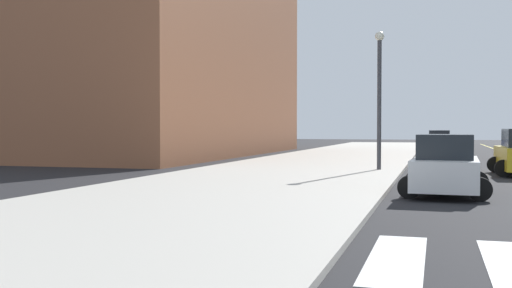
# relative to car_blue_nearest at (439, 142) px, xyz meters

# --- Properties ---
(sidewalk_kerb_west) EXTENTS (10.00, 120.00, 0.15)m
(sidewalk_kerb_west) POSITION_rel_car_blue_nearest_xyz_m (-6.76, -27.80, -0.83)
(sidewalk_kerb_west) COLOR #B2ADA3
(sidewalk_kerb_west) RESTS_ON ground
(low_rise_brick_west) EXTENTS (16.00, 32.00, 19.66)m
(low_rise_brick_west) POSITION_rel_car_blue_nearest_xyz_m (-21.98, -9.35, 8.92)
(low_rise_brick_west) COLOR #925739
(low_rise_brick_west) RESTS_ON ground
(car_blue_nearest) EXTENTS (2.74, 4.36, 1.94)m
(car_blue_nearest) POSITION_rel_car_blue_nearest_xyz_m (0.00, 0.00, 0.00)
(car_blue_nearest) COLOR #2D479E
(car_blue_nearest) RESTS_ON ground
(car_white_seventh) EXTENTS (2.81, 4.40, 1.94)m
(car_white_seventh) POSITION_rel_car_blue_nearest_xyz_m (0.03, -33.93, -0.00)
(car_white_seventh) COLOR silver
(car_white_seventh) RESTS_ON ground
(street_lamp) EXTENTS (0.44, 0.44, 6.59)m
(street_lamp) POSITION_rel_car_blue_nearest_xyz_m (-2.88, -24.49, 3.18)
(street_lamp) COLOR #38383D
(street_lamp) RESTS_ON sidewalk_kerb_west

